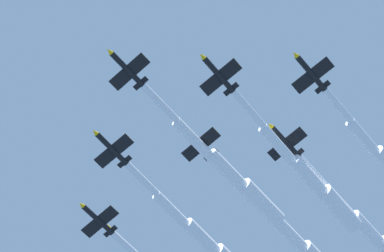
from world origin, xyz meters
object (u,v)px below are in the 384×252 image
at_px(jet_starboard_inner, 203,238).
at_px(jet_port_mid, 290,234).
at_px(jet_starboard_outer, 368,230).
at_px(jet_lead, 228,171).
at_px(jet_port_inner, 310,177).

relative_size(jet_starboard_inner, jet_port_mid, 0.94).
relative_size(jet_starboard_inner, jet_starboard_outer, 0.98).
distance_m(jet_starboard_inner, jet_starboard_outer, 35.25).
xyz_separation_m(jet_lead, jet_starboard_inner, (2.48, -16.50, -1.37)).
height_order(jet_port_inner, jet_starboard_inner, jet_starboard_inner).
xyz_separation_m(jet_lead, jet_port_mid, (-16.11, -14.22, 0.81)).
bearing_deg(jet_lead, jet_port_mid, -138.55).
bearing_deg(jet_port_inner, jet_starboard_outer, -140.76).
bearing_deg(jet_port_inner, jet_lead, -10.33).
height_order(jet_port_inner, jet_starboard_outer, jet_starboard_outer).
distance_m(jet_lead, jet_starboard_outer, 33.79).
height_order(jet_lead, jet_port_inner, jet_lead).
xyz_separation_m(jet_lead, jet_port_inner, (-15.97, 2.91, -2.63)).
bearing_deg(jet_port_inner, jet_starboard_inner, -46.45).
bearing_deg(jet_lead, jet_port_inner, 169.67).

